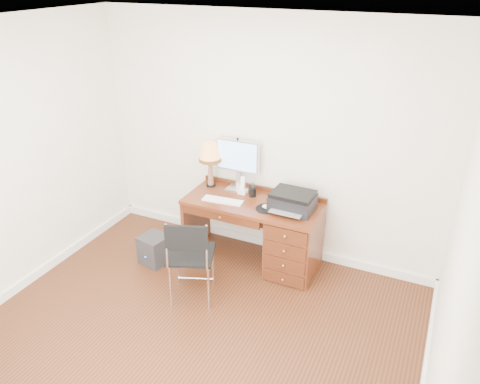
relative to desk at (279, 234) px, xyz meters
The scene contains 12 objects.
ground 1.50m from the desk, 102.93° to the right, with size 4.00×4.00×0.00m, color #381A0C.
room_shell 0.91m from the desk, 112.63° to the right, with size 4.00×4.00×4.00m.
desk is the anchor object (origin of this frame).
monitor 0.97m from the desk, 159.42° to the left, with size 0.51×0.17×0.59m.
keyboard 0.73m from the desk, 167.82° to the right, with size 0.45×0.13×0.02m, color white.
mouse_pad 0.38m from the desk, 141.05° to the right, with size 0.24×0.24×0.05m.
printer 0.45m from the desk, ahead, with size 0.46×0.36×0.20m.
leg_lamp 1.19m from the desk, 169.98° to the left, with size 0.26×0.26×0.53m.
phone 0.66m from the desk, 164.29° to the left, with size 0.10×0.10×0.20m.
pen_cup 0.56m from the desk, 162.63° to the left, with size 0.08×0.08×0.11m, color black.
chair 1.13m from the desk, 123.41° to the right, with size 0.57×0.58×0.94m.
equipment_box 1.43m from the desk, 158.15° to the right, with size 0.29×0.29×0.34m, color black.
Camera 1 is at (1.79, -2.78, 3.09)m, focal length 35.00 mm.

